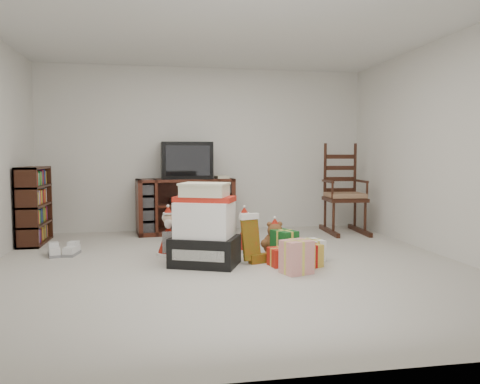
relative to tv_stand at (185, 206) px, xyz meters
name	(u,v)px	position (x,y,z in m)	size (l,w,h in m)	color
room	(229,147)	(0.33, -2.22, 0.84)	(5.01, 5.01, 2.51)	beige
tv_stand	(185,206)	(0.00, 0.00, 0.00)	(1.47, 0.68, 0.81)	#4B2015
bookshelf	(34,207)	(-2.00, -0.51, 0.08)	(0.28, 0.83, 1.01)	#32190D
rocking_chair	(343,201)	(2.34, -0.35, 0.07)	(0.62, 0.96, 1.40)	#32190D
gift_pile	(205,230)	(0.08, -2.13, -0.03)	(0.81, 0.71, 0.85)	black
red_suitcase	(194,238)	(-0.02, -1.82, -0.16)	(0.41, 0.29, 0.56)	maroon
stocking	(251,238)	(0.57, -2.13, -0.14)	(0.25, 0.11, 0.55)	#0D7513
teddy_bear	(274,241)	(0.91, -1.81, -0.23)	(0.26, 0.23, 0.39)	brown
santa_figurine	(244,234)	(0.62, -1.50, -0.20)	(0.27, 0.25, 0.54)	maroon
mrs_claus_figurine	(168,236)	(-0.29, -1.56, -0.19)	(0.28, 0.27, 0.58)	maroon
sneaker_pair	(63,251)	(-1.50, -1.36, -0.35)	(0.38, 0.32, 0.11)	silver
gift_cluster	(294,253)	(1.01, -2.27, -0.28)	(0.73, 0.83, 0.25)	red
crt_television	(187,160)	(0.02, 0.02, 0.68)	(0.75, 0.55, 0.54)	black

